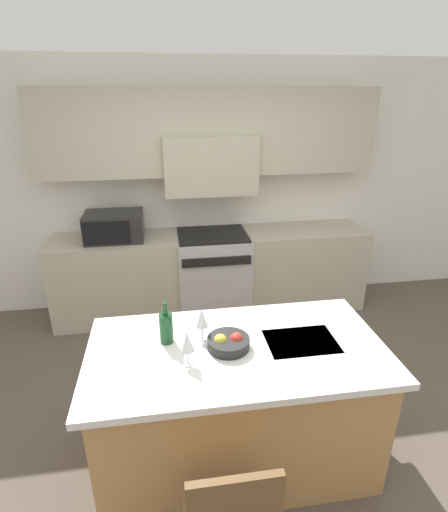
# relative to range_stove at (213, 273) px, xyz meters

# --- Properties ---
(ground_plane) EXTENTS (10.00, 10.00, 0.00)m
(ground_plane) POSITION_rel_range_stove_xyz_m (0.00, -1.80, -0.46)
(ground_plane) COLOR brown
(back_cabinetry) EXTENTS (10.00, 0.46, 2.70)m
(back_cabinetry) POSITION_rel_range_stove_xyz_m (0.00, 0.27, 1.13)
(back_cabinetry) COLOR silver
(back_cabinetry) RESTS_ON ground_plane
(back_counter) EXTENTS (3.43, 0.62, 0.92)m
(back_counter) POSITION_rel_range_stove_xyz_m (0.00, 0.02, -0.00)
(back_counter) COLOR #B2AD93
(back_counter) RESTS_ON ground_plane
(range_stove) EXTENTS (0.77, 0.70, 0.93)m
(range_stove) POSITION_rel_range_stove_xyz_m (0.00, 0.00, 0.00)
(range_stove) COLOR #B7B7BC
(range_stove) RESTS_ON ground_plane
(microwave) EXTENTS (0.59, 0.42, 0.28)m
(microwave) POSITION_rel_range_stove_xyz_m (-1.02, 0.02, 0.60)
(microwave) COLOR black
(microwave) RESTS_ON back_counter
(kitchen_island) EXTENTS (1.83, 0.96, 0.90)m
(kitchen_island) POSITION_rel_range_stove_xyz_m (-0.10, -2.02, -0.01)
(kitchen_island) COLOR #B7844C
(kitchen_island) RESTS_ON ground_plane
(wine_bottle) EXTENTS (0.08, 0.08, 0.28)m
(wine_bottle) POSITION_rel_range_stove_xyz_m (-0.53, -1.89, 0.54)
(wine_bottle) COLOR #194723
(wine_bottle) RESTS_ON kitchen_island
(wine_glass_near) EXTENTS (0.08, 0.08, 0.22)m
(wine_glass_near) POSITION_rel_range_stove_xyz_m (-0.42, -2.13, 0.58)
(wine_glass_near) COLOR white
(wine_glass_near) RESTS_ON kitchen_island
(wine_glass_far) EXTENTS (0.08, 0.08, 0.22)m
(wine_glass_far) POSITION_rel_range_stove_xyz_m (-0.31, -1.89, 0.58)
(wine_glass_far) COLOR white
(wine_glass_far) RESTS_ON kitchen_island
(fruit_bowl) EXTENTS (0.26, 0.26, 0.10)m
(fruit_bowl) POSITION_rel_range_stove_xyz_m (-0.16, -2.01, 0.47)
(fruit_bowl) COLOR black
(fruit_bowl) RESTS_ON kitchen_island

